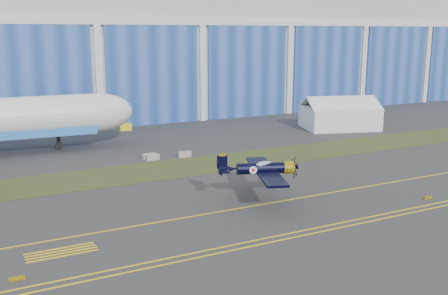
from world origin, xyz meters
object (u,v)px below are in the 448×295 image
tent (340,112)px  tug (125,127)px  shipping_container (56,128)px  warbird (261,168)px

tent → tug: 41.99m
shipping_container → tug: 12.90m
warbird → tent: size_ratio=0.92×
tent → shipping_container: bearing=176.9°
tug → shipping_container: bearing=177.8°
warbird → shipping_container: warbird is taller
tent → tug: tent is taller
tent → shipping_container: 54.41m
warbird → tug: (-0.92, 49.26, -3.16)m
warbird → tug: size_ratio=6.78×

